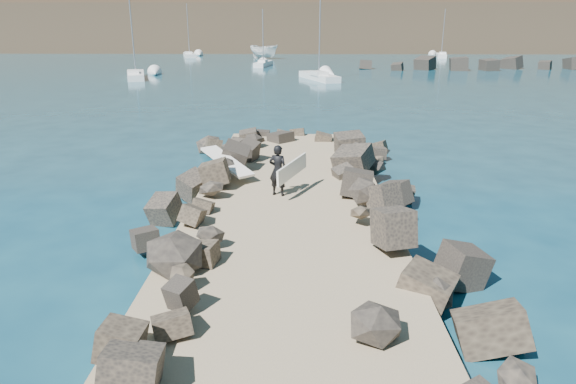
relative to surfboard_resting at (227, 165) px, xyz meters
The scene contains 14 objects.
ground 4.30m from the surfboard_resting, 56.49° to the right, with size 800.00×800.00×0.00m, color #0F384C.
jetty 5.99m from the surfboard_resting, 67.20° to the right, with size 6.00×26.00×0.60m, color #8C7759.
riprap_left 5.05m from the surfboard_resting, 96.82° to the right, with size 2.60×22.00×1.00m, color black.
riprap_right 7.22m from the surfboard_resting, 43.74° to the right, with size 2.60×22.00×1.00m, color black.
breakwater_secondary 63.61m from the surfboard_resting, 54.09° to the left, with size 52.00×4.00×1.20m, color black.
surfboard_resting is the anchor object (origin of this frame).
boat_imported 73.34m from the surfboard_resting, 92.80° to the left, with size 2.35×6.23×2.41m, color white.
surfer_with_board 2.90m from the surfboard_resting, 46.14° to the right, with size 1.26×1.89×1.66m.
sailboat_d 81.90m from the surfboard_resting, 70.20° to the left, with size 2.88×7.06×8.33m.
sailboat_e 79.09m from the surfboard_resting, 102.68° to the left, with size 3.74×7.87×9.23m.
sailboat_c 39.20m from the surfboard_resting, 83.19° to the left, with size 4.37×7.97×9.40m.
sailboat_a 42.93m from the surfboard_resting, 111.40° to the left, with size 3.85×7.87×9.23m.
sailboat_f 96.07m from the surfboard_resting, 70.16° to the left, with size 2.83×6.19×7.41m.
sailboat_b 56.91m from the surfboard_resting, 92.64° to the left, with size 2.42×6.57×7.82m.
Camera 1 is at (0.31, -14.30, 5.90)m, focal length 32.00 mm.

